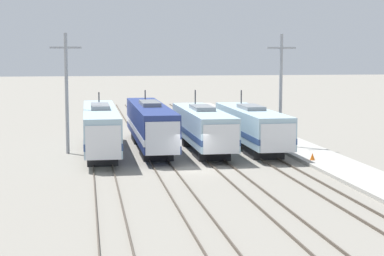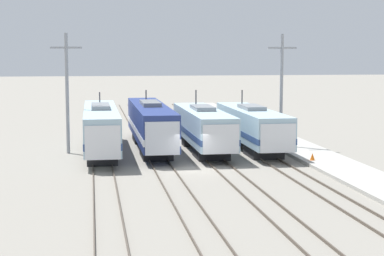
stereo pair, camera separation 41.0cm
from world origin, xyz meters
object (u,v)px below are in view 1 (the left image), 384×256
locomotive_far_left (100,129)px  catenary_tower_left (67,90)px  locomotive_center_left (150,125)px  locomotive_center_right (203,128)px  locomotive_far_right (252,127)px  catenary_tower_right (281,88)px  traffic_cone (312,157)px

locomotive_far_left → catenary_tower_left: 4.30m
locomotive_center_left → locomotive_center_right: size_ratio=1.21×
locomotive_center_right → catenary_tower_left: (-11.59, 0.72, 3.33)m
locomotive_far_right → catenary_tower_left: bearing=178.0°
locomotive_far_left → catenary_tower_right: bearing=2.4°
locomotive_center_left → locomotive_center_right: bearing=-22.2°
catenary_tower_left → locomotive_center_left: bearing=8.6°
locomotive_center_left → locomotive_far_left: bearing=-158.3°
locomotive_far_right → catenary_tower_right: size_ratio=1.63×
traffic_cone → locomotive_center_right: bearing=134.4°
locomotive_center_right → locomotive_far_right: bearing=2.2°
locomotive_far_right → traffic_cone: 8.24m
locomotive_center_right → locomotive_far_right: (4.41, 0.17, -0.01)m
locomotive_far_left → catenary_tower_left: size_ratio=1.85×
catenary_tower_left → traffic_cone: (18.86, -8.14, -4.84)m
locomotive_far_left → catenary_tower_left: (-2.77, 0.67, 3.22)m
traffic_cone → locomotive_far_right: bearing=110.6°
locomotive_center_right → catenary_tower_right: catenary_tower_right is taller
catenary_tower_left → traffic_cone: catenary_tower_left is taller
catenary_tower_right → catenary_tower_left: bearing=180.0°
locomotive_center_right → catenary_tower_right: (7.16, 0.72, 3.33)m
catenary_tower_left → locomotive_far_left: bearing=-13.7°
catenary_tower_left → catenary_tower_right: 18.75m
locomotive_far_right → locomotive_center_left: bearing=169.5°
locomotive_far_left → traffic_cone: (16.10, -7.47, -1.63)m
traffic_cone → catenary_tower_right: bearing=90.8°
traffic_cone → catenary_tower_left: bearing=156.7°
locomotive_far_left → locomotive_far_right: bearing=0.5°
locomotive_far_left → traffic_cone: bearing=-24.9°
locomotive_center_left → catenary_tower_right: (11.57, -1.08, 3.19)m
locomotive_far_left → locomotive_far_right: locomotive_far_right is taller
locomotive_center_left → catenary_tower_left: catenary_tower_left is taller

